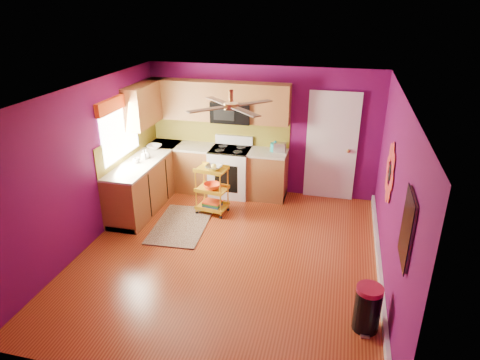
# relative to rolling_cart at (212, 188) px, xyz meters

# --- Properties ---
(ground) EXTENTS (5.00, 5.00, 0.00)m
(ground) POSITION_rel_rolling_cart_xyz_m (0.65, -1.28, -0.50)
(ground) COLOR maroon
(ground) RESTS_ON ground
(room_envelope) EXTENTS (4.54, 5.04, 2.52)m
(room_envelope) POSITION_rel_rolling_cart_xyz_m (0.68, -1.28, 1.13)
(room_envelope) COLOR #5E0A4D
(room_envelope) RESTS_ON ground
(lower_cabinets) EXTENTS (2.81, 2.31, 0.94)m
(lower_cabinets) POSITION_rel_rolling_cart_xyz_m (-0.69, 0.53, -0.06)
(lower_cabinets) COLOR brown
(lower_cabinets) RESTS_ON ground
(electric_range) EXTENTS (0.76, 0.66, 1.13)m
(electric_range) POSITION_rel_rolling_cart_xyz_m (0.10, 0.89, -0.02)
(electric_range) COLOR white
(electric_range) RESTS_ON ground
(upper_cabinetry) EXTENTS (2.80, 2.30, 1.26)m
(upper_cabinetry) POSITION_rel_rolling_cart_xyz_m (-0.59, 0.89, 1.30)
(upper_cabinetry) COLOR brown
(upper_cabinetry) RESTS_ON ground
(left_window) EXTENTS (0.08, 1.35, 1.08)m
(left_window) POSITION_rel_rolling_cart_xyz_m (-1.57, -0.23, 1.24)
(left_window) COLOR white
(left_window) RESTS_ON ground
(panel_door) EXTENTS (0.95, 0.11, 2.15)m
(panel_door) POSITION_rel_rolling_cart_xyz_m (2.00, 1.18, 0.53)
(panel_door) COLOR white
(panel_door) RESTS_ON ground
(right_wall_art) EXTENTS (0.04, 2.74, 1.04)m
(right_wall_art) POSITION_rel_rolling_cart_xyz_m (2.88, -1.62, 0.95)
(right_wall_art) COLOR black
(right_wall_art) RESTS_ON ground
(ceiling_fan) EXTENTS (1.01, 1.01, 0.26)m
(ceiling_fan) POSITION_rel_rolling_cart_xyz_m (0.65, -1.08, 1.79)
(ceiling_fan) COLOR #BF8C3F
(ceiling_fan) RESTS_ON ground
(shag_rug) EXTENTS (0.96, 1.47, 0.02)m
(shag_rug) POSITION_rel_rolling_cart_xyz_m (-0.40, -0.60, -0.49)
(shag_rug) COLOR black
(shag_rug) RESTS_ON ground
(rolling_cart) EXTENTS (0.59, 0.46, 0.97)m
(rolling_cart) POSITION_rel_rolling_cart_xyz_m (0.00, 0.00, 0.00)
(rolling_cart) COLOR yellow
(rolling_cart) RESTS_ON ground
(trash_can) EXTENTS (0.35, 0.36, 0.59)m
(trash_can) POSITION_rel_rolling_cart_xyz_m (2.65, -2.41, -0.20)
(trash_can) COLOR black
(trash_can) RESTS_ON ground
(teal_kettle) EXTENTS (0.18, 0.18, 0.21)m
(teal_kettle) POSITION_rel_rolling_cart_xyz_m (0.96, 0.98, 0.53)
(teal_kettle) COLOR teal
(teal_kettle) RESTS_ON lower_cabinets
(toaster) EXTENTS (0.22, 0.15, 0.18)m
(toaster) POSITION_rel_rolling_cart_xyz_m (1.05, 0.96, 0.53)
(toaster) COLOR beige
(toaster) RESTS_ON lower_cabinets
(soap_bottle_a) EXTENTS (0.08, 0.08, 0.17)m
(soap_bottle_a) POSITION_rel_rolling_cart_xyz_m (-1.28, -0.01, 0.53)
(soap_bottle_a) COLOR #EA3F72
(soap_bottle_a) RESTS_ON lower_cabinets
(soap_bottle_b) EXTENTS (0.13, 0.13, 0.17)m
(soap_bottle_b) POSITION_rel_rolling_cart_xyz_m (-1.25, 0.04, 0.53)
(soap_bottle_b) COLOR white
(soap_bottle_b) RESTS_ON lower_cabinets
(counter_dish) EXTENTS (0.27, 0.27, 0.07)m
(counter_dish) POSITION_rel_rolling_cart_xyz_m (-1.35, 0.59, 0.48)
(counter_dish) COLOR white
(counter_dish) RESTS_ON lower_cabinets
(counter_cup) EXTENTS (0.12, 0.12, 0.09)m
(counter_cup) POSITION_rel_rolling_cart_xyz_m (-1.32, -0.23, 0.49)
(counter_cup) COLOR white
(counter_cup) RESTS_ON lower_cabinets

